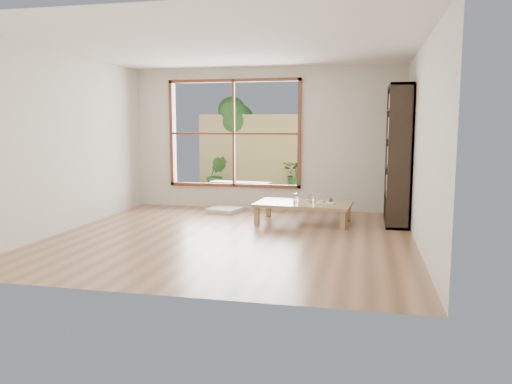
# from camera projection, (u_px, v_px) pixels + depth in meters

# --- Properties ---
(ground) EXTENTS (5.00, 5.00, 0.00)m
(ground) POSITION_uv_depth(u_px,v_px,m) (231.00, 237.00, 7.00)
(ground) COLOR #A77553
(ground) RESTS_ON ground
(low_table) EXTENTS (1.56, 0.96, 0.33)m
(low_table) POSITION_uv_depth(u_px,v_px,m) (303.00, 205.00, 7.97)
(low_table) COLOR tan
(low_table) RESTS_ON ground
(floor_cushion) EXTENTS (0.64, 0.64, 0.08)m
(floor_cushion) POSITION_uv_depth(u_px,v_px,m) (225.00, 210.00, 8.99)
(floor_cushion) COLOR beige
(floor_cushion) RESTS_ON ground
(bookshelf) EXTENTS (0.35, 0.98, 2.17)m
(bookshelf) POSITION_uv_depth(u_px,v_px,m) (398.00, 156.00, 7.75)
(bookshelf) COLOR black
(bookshelf) RESTS_ON ground
(glass_tall) EXTENTS (0.08, 0.08, 0.15)m
(glass_tall) POSITION_uv_depth(u_px,v_px,m) (296.00, 198.00, 7.93)
(glass_tall) COLOR silver
(glass_tall) RESTS_ON low_table
(glass_mid) EXTENTS (0.08, 0.08, 0.11)m
(glass_mid) POSITION_uv_depth(u_px,v_px,m) (312.00, 199.00, 7.99)
(glass_mid) COLOR silver
(glass_mid) RESTS_ON low_table
(glass_short) EXTENTS (0.07, 0.07, 0.08)m
(glass_short) POSITION_uv_depth(u_px,v_px,m) (309.00, 199.00, 8.11)
(glass_short) COLOR silver
(glass_short) RESTS_ON low_table
(glass_small) EXTENTS (0.06, 0.06, 0.07)m
(glass_small) POSITION_uv_depth(u_px,v_px,m) (296.00, 199.00, 8.11)
(glass_small) COLOR silver
(glass_small) RESTS_ON low_table
(food_tray) EXTENTS (0.31, 0.24, 0.09)m
(food_tray) POSITION_uv_depth(u_px,v_px,m) (327.00, 202.00, 7.86)
(food_tray) COLOR white
(food_tray) RESTS_ON low_table
(deck) EXTENTS (2.80, 2.00, 0.05)m
(deck) POSITION_uv_depth(u_px,v_px,m) (248.00, 199.00, 10.58)
(deck) COLOR #3D362C
(deck) RESTS_ON ground
(garden_bench) EXTENTS (1.26, 0.51, 0.39)m
(garden_bench) POSITION_uv_depth(u_px,v_px,m) (240.00, 185.00, 10.12)
(garden_bench) COLOR black
(garden_bench) RESTS_ON deck
(bamboo_fence) EXTENTS (2.80, 0.06, 1.80)m
(bamboo_fence) POSITION_uv_depth(u_px,v_px,m) (258.00, 154.00, 11.43)
(bamboo_fence) COLOR tan
(bamboo_fence) RESTS_ON ground
(shrub_right) EXTENTS (1.00, 0.92, 0.95)m
(shrub_right) POSITION_uv_depth(u_px,v_px,m) (301.00, 173.00, 11.10)
(shrub_right) COLOR #2B6726
(shrub_right) RESTS_ON deck
(shrub_left) EXTENTS (0.53, 0.47, 0.85)m
(shrub_left) POSITION_uv_depth(u_px,v_px,m) (216.00, 175.00, 11.24)
(shrub_left) COLOR #2B6726
(shrub_left) RESTS_ON deck
(garden_tree) EXTENTS (1.04, 0.85, 2.22)m
(garden_tree) POSITION_uv_depth(u_px,v_px,m) (233.00, 122.00, 11.77)
(garden_tree) COLOR #4C3D2D
(garden_tree) RESTS_ON ground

